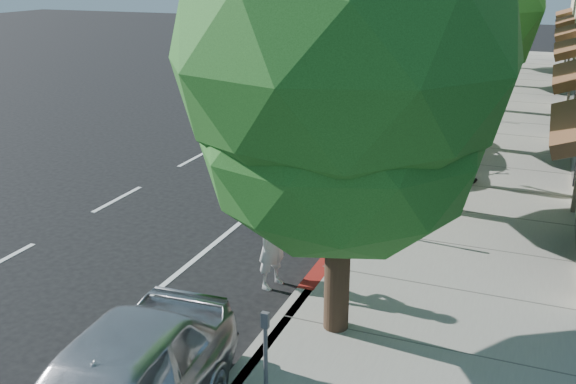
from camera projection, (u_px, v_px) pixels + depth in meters
The scene contains 13 objects.
ground at pixel (323, 273), 12.43m from camera, with size 120.00×120.00×0.00m, color black.
sidewalk at pixel (486, 168), 18.61m from camera, with size 4.60×56.00×0.15m, color gray.
curb at pixel (408, 159), 19.41m from camera, with size 0.30×56.00×0.15m, color #9E998E.
curb_red_segment at pixel (338, 249), 13.28m from camera, with size 0.32×4.00×0.15m, color maroon.
street_tree_0 at pixel (343, 66), 8.92m from camera, with size 4.92×4.92×7.17m.
street_tree_1 at pixel (424, 12), 14.06m from camera, with size 5.22×5.22×7.74m.
cyclist at pixel (272, 240), 11.64m from camera, with size 0.67×0.44×1.85m, color silver.
bicycle at pixel (279, 216), 13.89m from camera, with size 0.68×1.94×1.02m, color navy.
silver_suv at pixel (385, 131), 19.40m from camera, with size 2.92×6.34×1.76m, color #A1A1A5.
dark_sedan at pixel (387, 95), 25.65m from camera, with size 1.52×4.36×1.44m, color #222427.
white_pickup at pixel (403, 86), 27.10m from camera, with size 2.22×5.46×1.58m, color white.
dark_suv_far at pixel (450, 60), 34.65m from camera, with size 1.85×4.60×1.57m, color black.
pedestrian at pixel (463, 148), 16.96m from camera, with size 0.89×0.69×1.83m, color black.
Camera 1 is at (3.51, -10.64, 5.65)m, focal length 40.00 mm.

